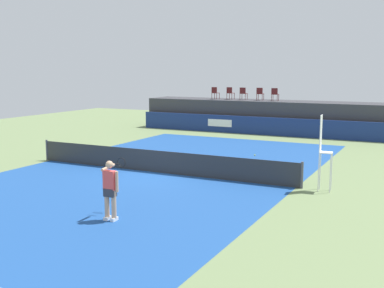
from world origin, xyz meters
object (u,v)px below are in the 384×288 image
at_px(spectator_chair_far_right, 275,94).
at_px(spectator_chair_far_left, 215,92).
at_px(tennis_player, 110,188).
at_px(spectator_chair_left, 230,93).
at_px(tennis_ball, 255,155).
at_px(net_post_far, 302,175).
at_px(umpire_chair, 323,148).
at_px(spectator_chair_right, 260,93).
at_px(net_post_near, 47,150).
at_px(spectator_chair_center, 243,93).

bearing_deg(spectator_chair_far_right, spectator_chair_far_left, -178.80).
bearing_deg(tennis_player, spectator_chair_left, 103.29).
bearing_deg(spectator_chair_far_left, tennis_ball, -55.57).
height_order(spectator_chair_far_left, net_post_far, spectator_chair_far_left).
height_order(spectator_chair_far_left, umpire_chair, spectator_chair_far_left).
height_order(umpire_chair, tennis_player, umpire_chair).
bearing_deg(spectator_chair_right, tennis_ball, -72.43).
relative_size(spectator_chair_left, spectator_chair_far_right, 1.00).
height_order(net_post_far, tennis_ball, net_post_far).
bearing_deg(umpire_chair, spectator_chair_far_left, 126.05).
xyz_separation_m(spectator_chair_far_right, net_post_near, (-6.69, -15.08, -2.19)).
relative_size(spectator_chair_left, umpire_chair, 0.32).
bearing_deg(spectator_chair_far_right, net_post_far, -69.28).
height_order(spectator_chair_left, spectator_chair_far_right, same).
distance_m(spectator_chair_far_left, spectator_chair_far_right, 4.49).
bearing_deg(net_post_near, spectator_chair_far_right, 66.07).
height_order(umpire_chair, net_post_near, umpire_chair).
height_order(spectator_chair_far_left, spectator_chair_left, same).
bearing_deg(net_post_far, umpire_chair, -0.67).
bearing_deg(spectator_chair_far_left, spectator_chair_far_right, 1.20).
distance_m(spectator_chair_far_left, umpire_chair, 18.58).
bearing_deg(umpire_chair, spectator_chair_far_right, 113.08).
bearing_deg(spectator_chair_right, spectator_chair_left, 179.42).
distance_m(umpire_chair, net_post_far, 1.31).
distance_m(spectator_chair_center, tennis_ball, 10.69).
distance_m(spectator_chair_center, tennis_player, 21.84).
xyz_separation_m(spectator_chair_right, spectator_chair_far_right, (1.14, -0.18, 0.00)).
xyz_separation_m(spectator_chair_right, net_post_far, (6.85, -15.27, -2.19)).
bearing_deg(spectator_chair_left, net_post_far, -59.16).
bearing_deg(net_post_far, tennis_ball, 123.86).
bearing_deg(spectator_chair_left, net_post_near, -102.08).
bearing_deg(tennis_player, spectator_chair_far_left, 106.15).
relative_size(umpire_chair, net_post_far, 2.76).
relative_size(spectator_chair_far_right, umpire_chair, 0.32).
distance_m(spectator_chair_far_left, tennis_ball, 11.59).
distance_m(spectator_chair_far_right, tennis_player, 21.48).
relative_size(spectator_chair_right, tennis_player, 0.50).
bearing_deg(spectator_chair_center, net_post_far, -61.98).
bearing_deg(spectator_chair_center, spectator_chair_left, 171.57).
bearing_deg(spectator_chair_right, umpire_chair, -63.62).
relative_size(spectator_chair_right, net_post_near, 0.89).
bearing_deg(spectator_chair_center, tennis_ball, -65.84).
xyz_separation_m(spectator_chair_right, umpire_chair, (7.57, -15.28, -1.11)).
relative_size(spectator_chair_far_left, spectator_chair_left, 1.00).
distance_m(net_post_far, tennis_ball, 6.86).
xyz_separation_m(spectator_chair_far_right, tennis_ball, (1.89, -9.40, -2.66)).
xyz_separation_m(spectator_chair_center, umpire_chair, (8.78, -15.14, -1.11)).
bearing_deg(tennis_player, net_post_near, 143.16).
xyz_separation_m(spectator_chair_far_left, spectator_chair_right, (3.34, 0.28, 0.00)).
bearing_deg(umpire_chair, net_post_near, 179.96).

